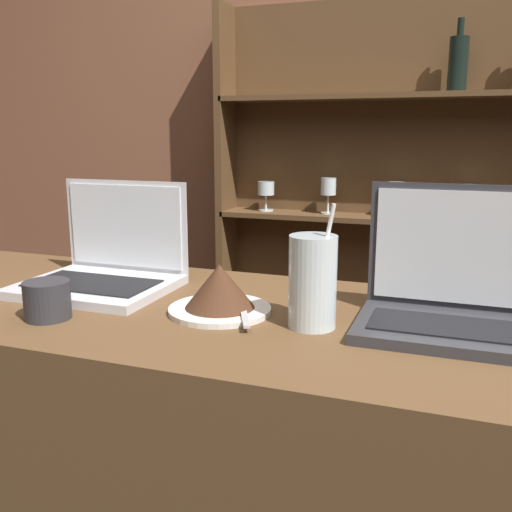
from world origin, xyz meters
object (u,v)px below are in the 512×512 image
Objects in this scene: cake_plate at (220,291)px; water_glass at (313,282)px; laptop_near at (106,266)px; coffee_cup at (47,300)px; laptop_far at (458,297)px.

water_glass is (0.18, -0.02, 0.04)m from cake_plate.
laptop_near is at bearing 164.25° from cake_plate.
water_glass is at bearing 14.59° from coffee_cup.
laptop_far is 0.70m from coffee_cup.
cake_plate is 0.18m from water_glass.
cake_plate reaches higher than coffee_cup.
laptop_far is at bearing 7.47° from cake_plate.
water_glass is (-0.23, -0.07, 0.02)m from laptop_far.
laptop_far is at bearing 17.07° from water_glass.
cake_plate is at bearing -15.75° from laptop_near.
cake_plate is (0.30, -0.08, -0.00)m from laptop_near.
water_glass is at bearing -12.05° from laptop_near.
water_glass is 0.46m from coffee_cup.
coffee_cup is at bearing -153.76° from cake_plate.
cake_plate is at bearing 26.24° from coffee_cup.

